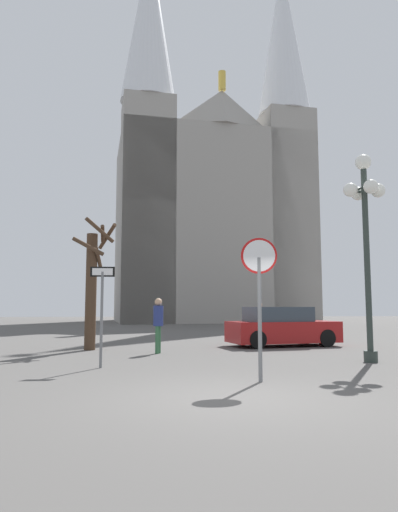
# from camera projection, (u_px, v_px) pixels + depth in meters

# --- Properties ---
(ground_plane) EXTENTS (120.00, 120.00, 0.00)m
(ground_plane) POSITION_uv_depth(u_px,v_px,m) (233.00, 398.00, 7.60)
(ground_plane) COLOR #514F4C
(cathedral) EXTENTS (19.56, 15.15, 37.10)m
(cathedral) POSITION_uv_depth(u_px,v_px,m) (211.00, 201.00, 46.25)
(cathedral) COLOR gray
(cathedral) RESTS_ON ground
(stop_sign) EXTENTS (0.72, 0.20, 2.87)m
(stop_sign) POSITION_uv_depth(u_px,v_px,m) (259.00, 281.00, 9.41)
(stop_sign) COLOR slate
(stop_sign) RESTS_ON ground
(one_way_arrow_sign) EXTENTS (0.60, 0.07, 2.46)m
(one_way_arrow_sign) POSITION_uv_depth(u_px,v_px,m) (102.00, 304.00, 11.46)
(one_way_arrow_sign) COLOR slate
(one_way_arrow_sign) RESTS_ON ground
(street_lamp) EXTENTS (1.19, 1.19, 5.71)m
(street_lamp) POSITION_uv_depth(u_px,v_px,m) (365.00, 218.00, 12.86)
(street_lamp) COLOR #2D3833
(street_lamp) RESTS_ON ground
(bare_tree) EXTENTS (1.48, 1.66, 4.48)m
(bare_tree) POSITION_uv_depth(u_px,v_px,m) (92.00, 284.00, 16.14)
(bare_tree) COLOR #473323
(bare_tree) RESTS_ON ground
(parked_car_near_red) EXTENTS (4.31, 2.48, 1.46)m
(parked_car_near_red) POSITION_uv_depth(u_px,v_px,m) (282.00, 328.00, 17.50)
(parked_car_near_red) COLOR maroon
(parked_car_near_red) RESTS_ON ground
(pedestrian_walking) EXTENTS (0.32, 0.32, 1.68)m
(pedestrian_walking) POSITION_uv_depth(u_px,v_px,m) (260.00, 316.00, 22.65)
(pedestrian_walking) COLOR black
(pedestrian_walking) RESTS_ON ground
(pedestrian_standing) EXTENTS (0.32, 0.32, 1.74)m
(pedestrian_standing) POSITION_uv_depth(u_px,v_px,m) (158.00, 320.00, 14.84)
(pedestrian_standing) COLOR #33663F
(pedestrian_standing) RESTS_ON ground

